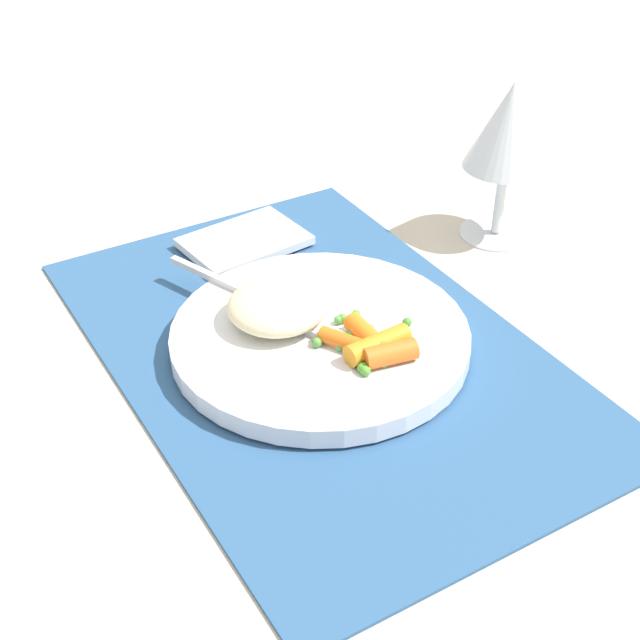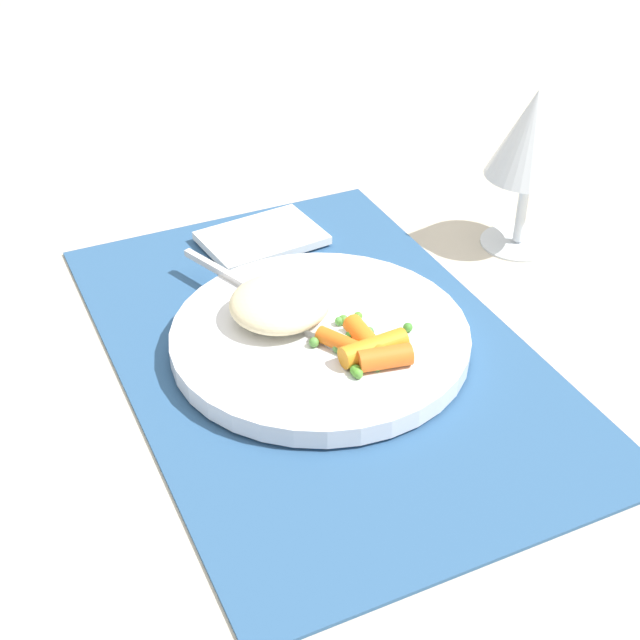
% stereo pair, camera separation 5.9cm
% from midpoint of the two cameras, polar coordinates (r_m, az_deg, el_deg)
% --- Properties ---
extents(ground_plane, '(2.40, 2.40, 0.00)m').
position_cam_midpoint_polar(ground_plane, '(0.75, -2.25, -2.09)').
color(ground_plane, beige).
extents(placemat, '(0.49, 0.32, 0.01)m').
position_cam_midpoint_polar(placemat, '(0.75, -2.25, -1.91)').
color(placemat, '#2D5684').
rests_on(placemat, ground_plane).
extents(plate, '(0.24, 0.24, 0.02)m').
position_cam_midpoint_polar(plate, '(0.74, -2.27, -1.22)').
color(plate, white).
rests_on(plate, placemat).
extents(rice_mound, '(0.08, 0.08, 0.03)m').
position_cam_midpoint_polar(rice_mound, '(0.74, -4.95, 0.84)').
color(rice_mound, beige).
rests_on(rice_mound, plate).
extents(carrot_portion, '(0.07, 0.06, 0.02)m').
position_cam_midpoint_polar(carrot_portion, '(0.70, 1.02, -1.64)').
color(carrot_portion, orange).
rests_on(carrot_portion, plate).
extents(pea_scatter, '(0.07, 0.09, 0.01)m').
position_cam_midpoint_polar(pea_scatter, '(0.71, 0.31, -1.45)').
color(pea_scatter, '#438D31').
rests_on(pea_scatter, plate).
extents(fork, '(0.20, 0.08, 0.01)m').
position_cam_midpoint_polar(fork, '(0.76, -4.90, 0.73)').
color(fork, silver).
rests_on(fork, plate).
extents(wine_glass, '(0.08, 0.08, 0.16)m').
position_cam_midpoint_polar(wine_glass, '(0.87, 9.86, 11.62)').
color(wine_glass, silver).
rests_on(wine_glass, ground_plane).
extents(napkin, '(0.09, 0.12, 0.01)m').
position_cam_midpoint_polar(napkin, '(0.88, -6.66, 4.89)').
color(napkin, white).
rests_on(napkin, placemat).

